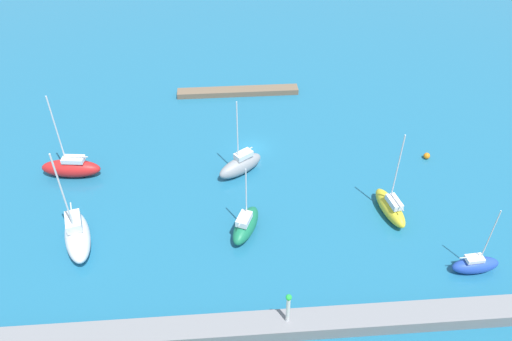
% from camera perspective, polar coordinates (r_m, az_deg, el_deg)
% --- Properties ---
extents(water, '(160.00, 160.00, 0.00)m').
position_cam_1_polar(water, '(68.50, -0.43, 2.58)').
color(water, '#1E668C').
rests_on(water, ground).
extents(pier_dock, '(19.54, 2.17, 0.88)m').
position_cam_1_polar(pier_dock, '(80.86, -2.11, 9.15)').
color(pier_dock, brown).
rests_on(pier_dock, ground).
extents(breakwater, '(69.36, 2.55, 1.48)m').
position_cam_1_polar(breakwater, '(47.92, 2.08, -17.56)').
color(breakwater, gray).
rests_on(breakwater, ground).
extents(harbor_beacon, '(0.56, 0.56, 3.73)m').
position_cam_1_polar(harbor_beacon, '(45.65, 3.75, -15.44)').
color(harbor_beacon, silver).
rests_on(harbor_beacon, breakwater).
extents(sailboat_green_by_breakwater, '(4.37, 6.40, 8.99)m').
position_cam_1_polar(sailboat_green_by_breakwater, '(55.58, -1.21, -6.31)').
color(sailboat_green_by_breakwater, '#19724C').
rests_on(sailboat_green_by_breakwater, water).
extents(sailboat_white_near_pier, '(4.65, 8.17, 12.91)m').
position_cam_1_polar(sailboat_white_near_pier, '(57.51, -20.03, -7.08)').
color(sailboat_white_near_pier, white).
rests_on(sailboat_white_near_pier, water).
extents(sailboat_gray_inner_mooring, '(6.58, 5.51, 10.90)m').
position_cam_1_polar(sailboat_gray_inner_mooring, '(63.49, -1.80, 0.66)').
color(sailboat_gray_inner_mooring, gray).
rests_on(sailboat_gray_inner_mooring, water).
extents(sailboat_yellow_lone_north, '(3.06, 6.83, 11.19)m').
position_cam_1_polar(sailboat_yellow_lone_north, '(59.79, 15.32, -4.11)').
color(sailboat_yellow_lone_north, yellow).
rests_on(sailboat_yellow_lone_north, water).
extents(sailboat_red_mid_basin, '(7.84, 3.21, 11.82)m').
position_cam_1_polar(sailboat_red_mid_basin, '(67.39, -20.65, 0.33)').
color(sailboat_red_mid_basin, red).
rests_on(sailboat_red_mid_basin, water).
extents(sailboat_blue_far_south, '(5.18, 2.15, 8.64)m').
position_cam_1_polar(sailboat_blue_far_south, '(56.80, 24.10, -9.93)').
color(sailboat_blue_far_south, '#2347B2').
rests_on(sailboat_blue_far_south, water).
extents(mooring_buoy_orange, '(0.86, 0.86, 0.86)m').
position_cam_1_polar(mooring_buoy_orange, '(70.33, 19.19, 1.62)').
color(mooring_buoy_orange, orange).
rests_on(mooring_buoy_orange, water).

